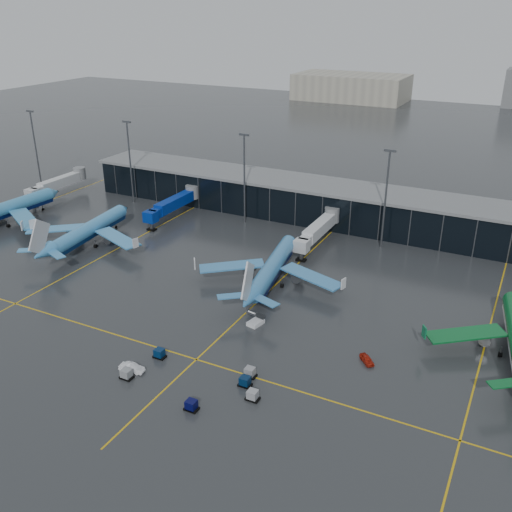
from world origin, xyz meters
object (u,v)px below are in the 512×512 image
at_px(airliner_arkefly, 88,221).
at_px(mobile_airstair, 256,321).
at_px(baggage_carts, 203,380).
at_px(airliner_klm_west, 4,201).
at_px(service_van_white, 132,368).
at_px(airliner_klm_near, 273,257).
at_px(service_van_red, 367,359).

bearing_deg(airliner_arkefly, mobile_airstair, -23.42).
bearing_deg(baggage_carts, airliner_klm_west, 156.76).
bearing_deg(mobile_airstair, airliner_klm_west, -179.33).
distance_m(airliner_klm_west, service_van_white, 87.70).
distance_m(airliner_klm_near, service_van_red, 35.67).
distance_m(baggage_carts, mobile_airstair, 20.93).
bearing_deg(mobile_airstair, service_van_white, -104.60).
height_order(airliner_klm_west, airliner_klm_near, airliner_klm_west).
relative_size(airliner_klm_near, mobile_airstair, 11.09).
distance_m(airliner_arkefly, baggage_carts, 69.68).
height_order(service_van_red, service_van_white, service_van_white).
bearing_deg(airliner_klm_west, service_van_white, -25.11).
distance_m(baggage_carts, service_van_red, 28.86).
height_order(airliner_klm_near, service_van_white, airliner_klm_near).
relative_size(baggage_carts, service_van_white, 5.31).
relative_size(airliner_arkefly, baggage_carts, 1.71).
xyz_separation_m(airliner_klm_west, mobile_airstair, (88.93, -17.69, -5.87)).
relative_size(airliner_arkefly, service_van_red, 11.02).
xyz_separation_m(airliner_arkefly, service_van_white, (45.52, -40.49, -5.49)).
bearing_deg(airliner_klm_west, service_van_red, -7.26).
bearing_deg(service_van_red, airliner_arkefly, 123.40).
height_order(airliner_klm_near, baggage_carts, airliner_klm_near).
height_order(airliner_arkefly, baggage_carts, airliner_arkefly).
bearing_deg(airliner_klm_near, service_van_red, -46.19).
bearing_deg(baggage_carts, airliner_arkefly, 146.96).
bearing_deg(baggage_carts, service_van_white, -168.37).
bearing_deg(service_van_white, service_van_red, -67.03).
bearing_deg(airliner_arkefly, service_van_white, -48.57).
bearing_deg(service_van_white, airliner_klm_west, 54.05).
bearing_deg(mobile_airstair, service_van_red, 5.52).
relative_size(service_van_red, service_van_white, 0.82).
distance_m(airliner_klm_west, airliner_klm_near, 83.87).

